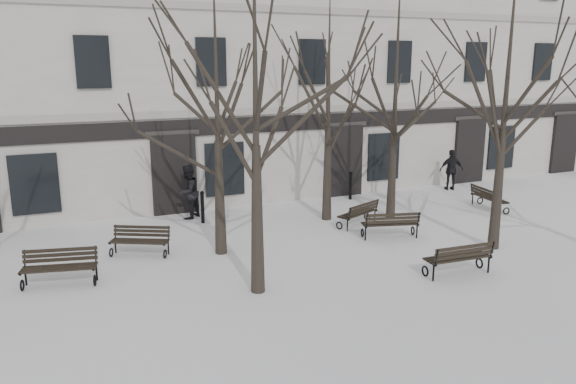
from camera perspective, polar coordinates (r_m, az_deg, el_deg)
ground at (r=15.15m, az=8.83°, el=-8.00°), size 100.00×100.00×0.00m
building at (r=25.98m, az=-6.65°, el=13.25°), size 40.40×10.20×11.40m
tree_1 at (r=12.67m, az=-3.36°, el=12.57°), size 5.93×5.93×8.48m
tree_2 at (r=17.04m, az=21.48°, el=11.69°), size 5.88×5.88×8.41m
tree_4 at (r=15.57m, az=-7.29°, el=10.96°), size 5.44×5.44×7.78m
tree_5 at (r=19.09m, az=4.16°, el=11.15°), size 5.35×5.35×7.64m
tree_6 at (r=19.59m, az=10.99°, el=12.44°), size 5.90×5.90×8.42m
bench_0 at (r=15.09m, az=-22.19°, el=-6.98°), size 1.86×1.02×0.89m
bench_1 at (r=17.85m, az=10.37°, el=-3.16°), size 1.84×1.08×0.88m
bench_2 at (r=15.22m, az=17.02°, el=-6.36°), size 1.84×0.76×0.91m
bench_3 at (r=16.62m, az=-14.80°, el=-4.72°), size 1.71×1.30×0.83m
bench_4 at (r=19.03m, az=7.24°, el=-2.11°), size 1.73×1.19×0.83m
bench_5 at (r=22.25m, az=19.66°, el=-0.52°), size 0.85×1.76×0.86m
bollard_a at (r=19.40m, az=-8.68°, el=-1.41°), size 0.14×0.14×1.13m
bollard_b at (r=22.61m, az=6.37°, el=0.75°), size 0.15×0.15×1.13m
pedestrian_b at (r=20.21m, az=-10.00°, el=-2.63°), size 1.18×1.16×1.92m
pedestrian_c at (r=25.30m, az=16.14°, el=0.22°), size 1.11×0.76×1.75m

